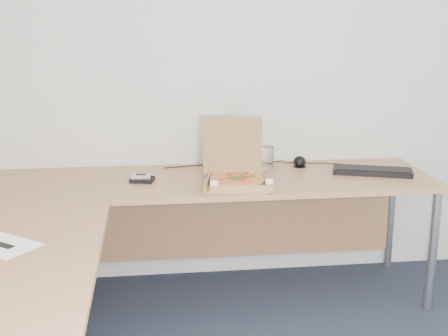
{
  "coord_description": "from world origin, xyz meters",
  "views": [
    {
      "loc": [
        -0.83,
        -1.82,
        1.64
      ],
      "look_at": [
        -0.45,
        1.28,
        0.82
      ],
      "focal_mm": 47.7,
      "sensor_mm": 36.0,
      "label": 1
    }
  ],
  "objects": [
    {
      "name": "wallet",
      "position": [
        -0.89,
        1.38,
        0.74
      ],
      "size": [
        0.14,
        0.13,
        0.02
      ],
      "primitive_type": "cube",
      "rotation": [
        0.0,
        0.0,
        -0.23
      ],
      "color": "black",
      "rests_on": "desk"
    },
    {
      "name": "room_shell",
      "position": [
        0.0,
        0.0,
        1.25
      ],
      "size": [
        3.5,
        3.5,
        2.5
      ],
      "primitive_type": null,
      "color": "silver",
      "rests_on": "ground"
    },
    {
      "name": "phone",
      "position": [
        -0.9,
        1.38,
        0.76
      ],
      "size": [
        0.11,
        0.06,
        0.02
      ],
      "primitive_type": "cube",
      "rotation": [
        0.0,
        0.0,
        -0.06
      ],
      "color": "#B2B5BA",
      "rests_on": "wallet"
    },
    {
      "name": "pizza_box",
      "position": [
        -0.38,
        1.27,
        0.77
      ],
      "size": [
        0.33,
        0.39,
        0.34
      ],
      "rotation": [
        0.0,
        0.0,
        -0.2
      ],
      "color": "#AD844C",
      "rests_on": "desk"
    },
    {
      "name": "dome_speaker",
      "position": [
        0.05,
        1.6,
        0.77
      ],
      "size": [
        0.08,
        0.08,
        0.07
      ],
      "primitive_type": "ellipsoid",
      "color": "black",
      "rests_on": "desk"
    },
    {
      "name": "drinking_glass",
      "position": [
        -0.15,
        1.59,
        0.8
      ],
      "size": [
        0.07,
        0.07,
        0.13
      ],
      "primitive_type": "cylinder",
      "color": "white",
      "rests_on": "desk"
    },
    {
      "name": "paper_sheet",
      "position": [
        -1.44,
        0.51,
        0.73
      ],
      "size": [
        0.34,
        0.32,
        0.0
      ],
      "primitive_type": "cube",
      "rotation": [
        0.0,
        0.0,
        -0.67
      ],
      "color": "white",
      "rests_on": "desk"
    },
    {
      "name": "desk",
      "position": [
        -0.82,
        0.97,
        0.7
      ],
      "size": [
        2.5,
        2.2,
        0.73
      ],
      "color": "#B37D52",
      "rests_on": "ground"
    },
    {
      "name": "cable_bundle",
      "position": [
        -0.25,
        1.68,
        0.73
      ],
      "size": [
        0.53,
        0.11,
        0.01
      ],
      "primitive_type": null,
      "rotation": [
        0.0,
        0.0,
        0.14
      ],
      "color": "black",
      "rests_on": "desk"
    },
    {
      "name": "keyboard",
      "position": [
        0.43,
        1.39,
        0.74
      ],
      "size": [
        0.48,
        0.29,
        0.03
      ],
      "primitive_type": "cube",
      "rotation": [
        0.0,
        0.0,
        -0.32
      ],
      "color": "black",
      "rests_on": "desk"
    }
  ]
}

